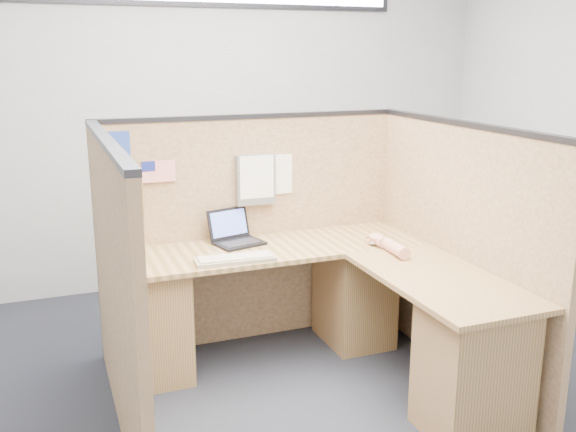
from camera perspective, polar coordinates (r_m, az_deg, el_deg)
name	(u,v)px	position (r m, az deg, el deg)	size (l,w,h in m)	color
floor	(311,405)	(3.74, 2.06, -16.42)	(5.00, 5.00, 0.00)	black
wall_back	(206,117)	(5.38, -7.34, 8.74)	(5.00, 5.00, 0.00)	#ABADB0
cubicle_partitions	(284,252)	(3.78, -0.37, -3.24)	(2.06, 1.83, 1.53)	brown
l_desk	(321,316)	(3.86, 2.98, -8.85)	(1.95, 1.75, 0.73)	brown
laptop	(237,235)	(4.11, -4.58, -1.65)	(0.33, 0.34, 0.21)	black
keyboard	(235,259)	(3.75, -4.75, -3.83)	(0.47, 0.18, 0.03)	gray
mouse	(376,241)	(4.09, 7.83, -2.24)	(0.11, 0.07, 0.05)	#B7B7BC
hand_forearm	(389,245)	(3.97, 8.97, -2.55)	(0.11, 0.40, 0.08)	tan
blue_poster	(114,153)	(3.98, -15.22, 5.41)	(0.19, 0.00, 0.26)	#233FA0
american_flag	(155,174)	(4.02, -11.75, 3.70)	(0.21, 0.01, 0.36)	olive
file_holder	(256,179)	(4.17, -2.89, 3.28)	(0.26, 0.05, 0.33)	slate
paper_left	(273,175)	(4.23, -1.35, 3.70)	(0.21, 0.00, 0.26)	white
paper_right	(277,175)	(4.24, -0.95, 3.70)	(0.21, 0.00, 0.26)	white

